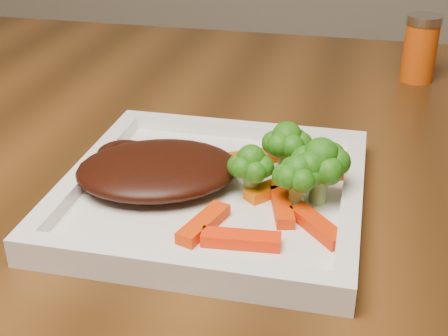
# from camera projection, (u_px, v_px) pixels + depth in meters

# --- Properties ---
(plate) EXTENTS (0.27, 0.27, 0.01)m
(plate) POSITION_uv_depth(u_px,v_px,m) (214.00, 196.00, 0.58)
(plate) COLOR white
(plate) RESTS_ON dining_table
(steak) EXTENTS (0.18, 0.16, 0.03)m
(steak) POSITION_uv_depth(u_px,v_px,m) (158.00, 169.00, 0.58)
(steak) COLOR #331007
(steak) RESTS_ON plate
(broccoli_0) EXTENTS (0.06, 0.06, 0.07)m
(broccoli_0) POSITION_uv_depth(u_px,v_px,m) (287.00, 144.00, 0.59)
(broccoli_0) COLOR #106513
(broccoli_0) RESTS_ON plate
(broccoli_1) EXTENTS (0.06, 0.06, 0.06)m
(broccoli_1) POSITION_uv_depth(u_px,v_px,m) (320.00, 170.00, 0.55)
(broccoli_1) COLOR #316911
(broccoli_1) RESTS_ON plate
(broccoli_2) EXTENTS (0.06, 0.06, 0.06)m
(broccoli_2) POSITION_uv_depth(u_px,v_px,m) (297.00, 179.00, 0.54)
(broccoli_2) COLOR #1E6A11
(broccoli_2) RESTS_ON plate
(broccoli_3) EXTENTS (0.06, 0.06, 0.06)m
(broccoli_3) POSITION_uv_depth(u_px,v_px,m) (251.00, 165.00, 0.56)
(broccoli_3) COLOR #226510
(broccoli_3) RESTS_ON plate
(carrot_0) EXTENTS (0.07, 0.02, 0.01)m
(carrot_0) POSITION_uv_depth(u_px,v_px,m) (241.00, 239.00, 0.50)
(carrot_0) COLOR #FD2B04
(carrot_0) RESTS_ON plate
(carrot_1) EXTENTS (0.05, 0.06, 0.01)m
(carrot_1) POSITION_uv_depth(u_px,v_px,m) (317.00, 226.00, 0.52)
(carrot_1) COLOR red
(carrot_1) RESTS_ON plate
(carrot_2) EXTENTS (0.03, 0.06, 0.01)m
(carrot_2) POSITION_uv_depth(u_px,v_px,m) (204.00, 224.00, 0.52)
(carrot_2) COLOR #E63703
(carrot_2) RESTS_ON plate
(carrot_3) EXTENTS (0.05, 0.03, 0.01)m
(carrot_3) POSITION_uv_depth(u_px,v_px,m) (334.00, 173.00, 0.60)
(carrot_3) COLOR red
(carrot_3) RESTS_ON plate
(carrot_4) EXTENTS (0.06, 0.05, 0.01)m
(carrot_4) POSITION_uv_depth(u_px,v_px,m) (257.00, 157.00, 0.63)
(carrot_4) COLOR #C94F03
(carrot_4) RESTS_ON plate
(carrot_5) EXTENTS (0.03, 0.06, 0.01)m
(carrot_5) POSITION_uv_depth(u_px,v_px,m) (282.00, 207.00, 0.54)
(carrot_5) COLOR red
(carrot_5) RESTS_ON plate
(carrot_6) EXTENTS (0.05, 0.06, 0.01)m
(carrot_6) POSITION_uv_depth(u_px,v_px,m) (274.00, 187.00, 0.57)
(carrot_6) COLOR #E16603
(carrot_6) RESTS_ON plate
(spice_shaker) EXTENTS (0.05, 0.05, 0.09)m
(spice_shaker) POSITION_uv_depth(u_px,v_px,m) (420.00, 48.00, 0.86)
(spice_shaker) COLOR #D04B0B
(spice_shaker) RESTS_ON dining_table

